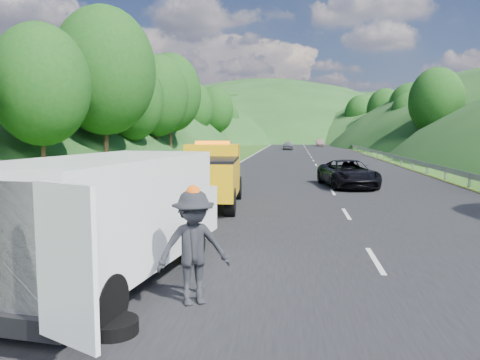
# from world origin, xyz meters

# --- Properties ---
(ground) EXTENTS (320.00, 320.00, 0.00)m
(ground) POSITION_xyz_m (0.00, 0.00, 0.00)
(ground) COLOR #38661E
(ground) RESTS_ON ground
(road_surface) EXTENTS (14.00, 200.00, 0.02)m
(road_surface) POSITION_xyz_m (3.00, 40.00, 0.01)
(road_surface) COLOR black
(road_surface) RESTS_ON ground
(guardrail) EXTENTS (0.06, 140.00, 1.52)m
(guardrail) POSITION_xyz_m (10.30, 52.50, 0.00)
(guardrail) COLOR gray
(guardrail) RESTS_ON ground
(tree_line_left) EXTENTS (14.00, 140.00, 14.00)m
(tree_line_left) POSITION_xyz_m (-19.00, 60.00, 0.00)
(tree_line_left) COLOR #204D16
(tree_line_left) RESTS_ON ground
(tree_line_right) EXTENTS (14.00, 140.00, 14.00)m
(tree_line_right) POSITION_xyz_m (23.00, 60.00, 0.00)
(tree_line_right) COLOR #204D16
(tree_line_right) RESTS_ON ground
(hills_backdrop) EXTENTS (201.00, 288.60, 44.00)m
(hills_backdrop) POSITION_xyz_m (6.50, 134.70, 0.00)
(hills_backdrop) COLOR #2D5B23
(hills_backdrop) RESTS_ON ground
(tow_truck) EXTENTS (2.57, 6.03, 2.53)m
(tow_truck) POSITION_xyz_m (-2.10, 5.14, 1.24)
(tow_truck) COLOR black
(tow_truck) RESTS_ON ground
(white_van) EXTENTS (3.88, 7.24, 2.46)m
(white_van) POSITION_xyz_m (-2.28, -4.24, 1.39)
(white_van) COLOR black
(white_van) RESTS_ON ground
(woman) EXTENTS (0.65, 0.74, 1.71)m
(woman) POSITION_xyz_m (-3.14, -0.01, 0.00)
(woman) COLOR silver
(woman) RESTS_ON ground
(child) EXTENTS (0.63, 0.60, 1.03)m
(child) POSITION_xyz_m (-2.62, -1.59, 0.00)
(child) COLOR tan
(child) RESTS_ON ground
(worker) EXTENTS (1.44, 1.19, 1.93)m
(worker) POSITION_xyz_m (-0.51, -5.07, 0.00)
(worker) COLOR black
(worker) RESTS_ON ground
(suitcase) EXTENTS (0.41, 0.31, 0.58)m
(suitcase) POSITION_xyz_m (-5.23, 1.01, 0.29)
(suitcase) COLOR #504F3C
(suitcase) RESTS_ON ground
(spare_tire) EXTENTS (0.72, 0.72, 0.20)m
(spare_tire) POSITION_xyz_m (-1.41, -6.37, 0.00)
(spare_tire) COLOR black
(spare_tire) RESTS_ON ground
(passing_suv) EXTENTS (3.15, 5.38, 1.41)m
(passing_suv) POSITION_xyz_m (3.94, 12.20, 0.00)
(passing_suv) COLOR black
(passing_suv) RESTS_ON ground
(dist_car_a) EXTENTS (1.56, 3.88, 1.32)m
(dist_car_a) POSITION_xyz_m (0.12, 60.94, 0.00)
(dist_car_a) COLOR #4D4F53
(dist_car_a) RESTS_ON ground
(dist_car_b) EXTENTS (1.38, 3.97, 1.31)m
(dist_car_b) POSITION_xyz_m (5.93, 78.65, 0.00)
(dist_car_b) COLOR brown
(dist_car_b) RESTS_ON ground
(dist_car_c) EXTENTS (1.95, 4.79, 1.39)m
(dist_car_c) POSITION_xyz_m (1.51, 93.93, 0.00)
(dist_car_c) COLOR #9E4F64
(dist_car_c) RESTS_ON ground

